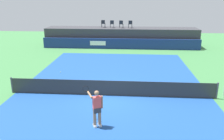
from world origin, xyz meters
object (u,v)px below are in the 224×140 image
net_post_far (217,91)px  tennis_ball (60,72)px  spectator_chair_right (130,24)px  tennis_player (97,107)px  spectator_chair_center (121,24)px  spectator_chair_far_left (103,23)px  net_post_near (12,85)px  spectator_chair_left (112,24)px

net_post_far → tennis_ball: 11.45m
spectator_chair_right → tennis_player: 18.90m
spectator_chair_center → tennis_player: 18.80m
spectator_chair_center → net_post_far: 16.48m
spectator_chair_far_left → tennis_player: spectator_chair_far_left is taller
tennis_player → tennis_ball: tennis_player is taller
spectator_chair_far_left → net_post_near: spectator_chair_far_left is taller
spectator_chair_far_left → tennis_ball: bearing=-101.3°
spectator_chair_left → spectator_chair_center: 1.10m
spectator_chair_right → spectator_chair_left: bearing=179.0°
spectator_chair_far_left → spectator_chair_right: size_ratio=1.00×
tennis_player → tennis_ball: (-4.02, 7.89, -0.92)m
spectator_chair_right → tennis_player: size_ratio=0.50×
spectator_chair_center → spectator_chair_far_left: bearing=171.5°
spectator_chair_left → tennis_ball: spectator_chair_left is taller
spectator_chair_left → spectator_chair_right: bearing=-1.0°
net_post_near → net_post_far: (12.40, 0.00, 0.00)m
spectator_chair_left → spectator_chair_right: size_ratio=1.00×
tennis_player → spectator_chair_center: bearing=88.8°
tennis_player → tennis_ball: size_ratio=26.03×
net_post_far → spectator_chair_far_left: bearing=118.5°
spectator_chair_center → tennis_player: bearing=-91.2°
spectator_chair_right → tennis_ball: (-5.47, -10.88, -2.66)m
net_post_near → tennis_ball: size_ratio=14.71×
tennis_player → spectator_chair_far_left: bearing=95.4°
spectator_chair_center → spectator_chair_right: (1.07, 0.05, 0.00)m
spectator_chair_center → net_post_far: (6.20, -15.11, -2.19)m
tennis_player → net_post_far: bearing=28.7°
spectator_chair_far_left → tennis_player: bearing=-84.6°
spectator_chair_far_left → net_post_near: size_ratio=0.89×
tennis_ball → net_post_far: bearing=-22.0°
net_post_near → tennis_ball: (1.79, 4.29, -0.46)m
spectator_chair_right → net_post_far: 16.16m
spectator_chair_center → net_post_near: (-6.20, -15.11, -2.19)m
spectator_chair_far_left → spectator_chair_right: bearing=-4.8°
spectator_chair_center → net_post_far: size_ratio=0.89×
net_post_near → tennis_ball: bearing=67.3°
spectator_chair_right → net_post_far: bearing=-71.3°
spectator_chair_left → net_post_near: size_ratio=0.89×
spectator_chair_right → tennis_ball: 12.46m
spectator_chair_left → spectator_chair_right: same height
spectator_chair_right → spectator_chair_far_left: bearing=175.2°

